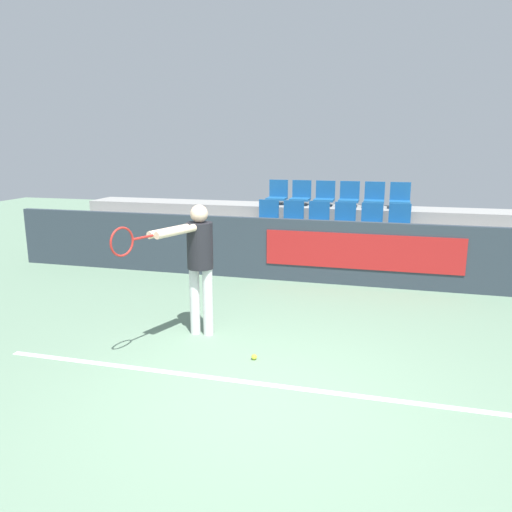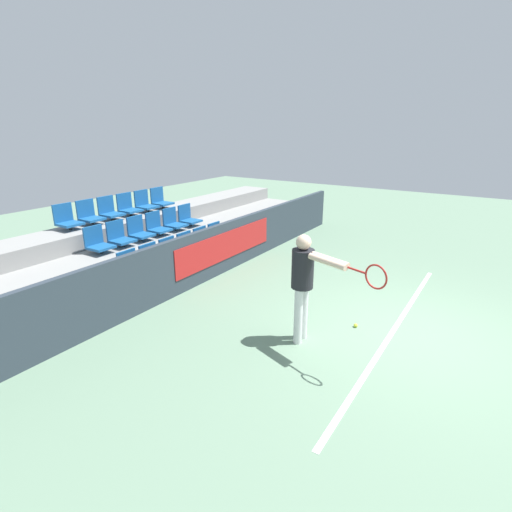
# 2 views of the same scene
# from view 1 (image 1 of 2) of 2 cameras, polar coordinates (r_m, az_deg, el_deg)

# --- Properties ---
(ground_plane) EXTENTS (30.00, 30.00, 0.00)m
(ground_plane) POSITION_cam_1_polar(r_m,az_deg,el_deg) (5.20, 0.44, -15.67)
(ground_plane) COLOR slate
(court_baseline) EXTENTS (6.24, 0.08, 0.01)m
(court_baseline) POSITION_cam_1_polar(r_m,az_deg,el_deg) (5.40, 1.11, -14.45)
(court_baseline) COLOR white
(court_baseline) RESTS_ON ground
(barrier_wall) EXTENTS (12.29, 0.14, 1.14)m
(barrier_wall) POSITION_cam_1_polar(r_m,az_deg,el_deg) (8.98, 7.41, 0.48)
(barrier_wall) COLOR #2D3842
(barrier_wall) RESTS_ON ground
(bleacher_tier_front) EXTENTS (11.89, 0.96, 0.36)m
(bleacher_tier_front) POSITION_cam_1_polar(r_m,az_deg,el_deg) (9.62, 7.71, -1.08)
(bleacher_tier_front) COLOR gray
(bleacher_tier_front) RESTS_ON ground
(bleacher_tier_middle) EXTENTS (11.89, 0.96, 0.72)m
(bleacher_tier_middle) POSITION_cam_1_polar(r_m,az_deg,el_deg) (10.51, 8.42, 1.10)
(bleacher_tier_middle) COLOR gray
(bleacher_tier_middle) RESTS_ON ground
(bleacher_tier_back) EXTENTS (11.89, 0.96, 1.08)m
(bleacher_tier_back) POSITION_cam_1_polar(r_m,az_deg,el_deg) (11.42, 9.02, 2.94)
(bleacher_tier_back) COLOR gray
(bleacher_tier_back) RESTS_ON ground
(stadium_chair_0) EXTENTS (0.44, 0.45, 0.55)m
(stadium_chair_0) POSITION_cam_1_polar(r_m,az_deg,el_deg) (9.91, 0.00, 1.79)
(stadium_chair_0) COLOR #333333
(stadium_chair_0) RESTS_ON bleacher_tier_front
(stadium_chair_1) EXTENTS (0.44, 0.45, 0.55)m
(stadium_chair_1) POSITION_cam_1_polar(r_m,az_deg,el_deg) (9.79, 3.10, 1.63)
(stadium_chair_1) COLOR #333333
(stadium_chair_1) RESTS_ON bleacher_tier_front
(stadium_chair_2) EXTENTS (0.44, 0.45, 0.55)m
(stadium_chair_2) POSITION_cam_1_polar(r_m,az_deg,el_deg) (9.69, 6.27, 1.46)
(stadium_chair_2) COLOR #333333
(stadium_chair_2) RESTS_ON bleacher_tier_front
(stadium_chair_3) EXTENTS (0.44, 0.45, 0.55)m
(stadium_chair_3) POSITION_cam_1_polar(r_m,az_deg,el_deg) (9.63, 9.50, 1.28)
(stadium_chair_3) COLOR #333333
(stadium_chair_3) RESTS_ON bleacher_tier_front
(stadium_chair_4) EXTENTS (0.44, 0.45, 0.55)m
(stadium_chair_4) POSITION_cam_1_polar(r_m,az_deg,el_deg) (9.60, 12.75, 1.10)
(stadium_chair_4) COLOR #333333
(stadium_chair_4) RESTS_ON bleacher_tier_front
(stadium_chair_5) EXTENTS (0.44, 0.45, 0.55)m
(stadium_chair_5) POSITION_cam_1_polar(r_m,az_deg,el_deg) (9.59, 16.02, 0.91)
(stadium_chair_5) COLOR #333333
(stadium_chair_5) RESTS_ON bleacher_tier_front
(stadium_chair_6) EXTENTS (0.44, 0.45, 0.55)m
(stadium_chair_6) POSITION_cam_1_polar(r_m,az_deg,el_deg) (10.77, 1.33, 4.63)
(stadium_chair_6) COLOR #333333
(stadium_chair_6) RESTS_ON bleacher_tier_middle
(stadium_chair_7) EXTENTS (0.44, 0.45, 0.55)m
(stadium_chair_7) POSITION_cam_1_polar(r_m,az_deg,el_deg) (10.66, 4.20, 4.51)
(stadium_chair_7) COLOR #333333
(stadium_chair_7) RESTS_ON bleacher_tier_middle
(stadium_chair_8) EXTENTS (0.44, 0.45, 0.55)m
(stadium_chair_8) POSITION_cam_1_polar(r_m,az_deg,el_deg) (10.57, 7.13, 4.37)
(stadium_chair_8) COLOR #333333
(stadium_chair_8) RESTS_ON bleacher_tier_middle
(stadium_chair_9) EXTENTS (0.44, 0.45, 0.55)m
(stadium_chair_9) POSITION_cam_1_polar(r_m,az_deg,el_deg) (10.51, 10.09, 4.22)
(stadium_chair_9) COLOR #333333
(stadium_chair_9) RESTS_ON bleacher_tier_middle
(stadium_chair_10) EXTENTS (0.44, 0.45, 0.55)m
(stadium_chair_10) POSITION_cam_1_polar(r_m,az_deg,el_deg) (10.48, 13.08, 4.06)
(stadium_chair_10) COLOR #333333
(stadium_chair_10) RESTS_ON bleacher_tier_middle
(stadium_chair_11) EXTENTS (0.44, 0.45, 0.55)m
(stadium_chair_11) POSITION_cam_1_polar(r_m,az_deg,el_deg) (10.48, 16.08, 3.89)
(stadium_chair_11) COLOR #333333
(stadium_chair_11) RESTS_ON bleacher_tier_middle
(stadium_chair_12) EXTENTS (0.44, 0.45, 0.55)m
(stadium_chair_12) POSITION_cam_1_polar(r_m,az_deg,el_deg) (11.66, 2.46, 7.03)
(stadium_chair_12) COLOR #333333
(stadium_chair_12) RESTS_ON bleacher_tier_back
(stadium_chair_13) EXTENTS (0.44, 0.45, 0.55)m
(stadium_chair_13) POSITION_cam_1_polar(r_m,az_deg,el_deg) (11.55, 5.14, 6.94)
(stadium_chair_13) COLOR #333333
(stadium_chair_13) RESTS_ON bleacher_tier_back
(stadium_chair_14) EXTENTS (0.44, 0.45, 0.55)m
(stadium_chair_14) POSITION_cam_1_polar(r_m,az_deg,el_deg) (11.47, 7.85, 6.83)
(stadium_chair_14) COLOR #333333
(stadium_chair_14) RESTS_ON bleacher_tier_back
(stadium_chair_15) EXTENTS (0.44, 0.45, 0.55)m
(stadium_chair_15) POSITION_cam_1_polar(r_m,az_deg,el_deg) (11.42, 10.59, 6.70)
(stadium_chair_15) COLOR #333333
(stadium_chair_15) RESTS_ON bleacher_tier_back
(stadium_chair_16) EXTENTS (0.44, 0.45, 0.55)m
(stadium_chair_16) POSITION_cam_1_polar(r_m,az_deg,el_deg) (11.39, 13.36, 6.56)
(stadium_chair_16) COLOR #333333
(stadium_chair_16) RESTS_ON bleacher_tier_back
(stadium_chair_17) EXTENTS (0.44, 0.45, 0.55)m
(stadium_chair_17) POSITION_cam_1_polar(r_m,az_deg,el_deg) (11.39, 16.13, 6.40)
(stadium_chair_17) COLOR #333333
(stadium_chair_17) RESTS_ON bleacher_tier_back
(tennis_player) EXTENTS (0.64, 1.52, 1.72)m
(tennis_player) POSITION_cam_1_polar(r_m,az_deg,el_deg) (6.37, -6.81, 0.02)
(tennis_player) COLOR silver
(tennis_player) RESTS_ON ground
(tennis_ball) EXTENTS (0.07, 0.07, 0.07)m
(tennis_ball) POSITION_cam_1_polar(r_m,az_deg,el_deg) (5.95, -0.21, -11.46)
(tennis_ball) COLOR #CCDB33
(tennis_ball) RESTS_ON ground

